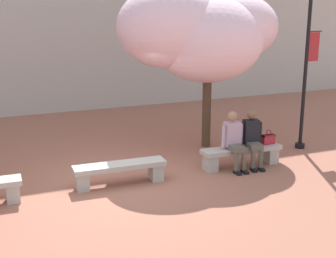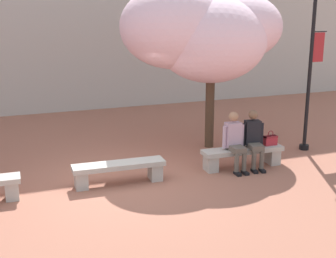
{
  "view_description": "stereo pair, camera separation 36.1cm",
  "coord_description": "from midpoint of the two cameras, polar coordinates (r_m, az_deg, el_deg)",
  "views": [
    {
      "loc": [
        -2.56,
        -8.59,
        3.54
      ],
      "look_at": [
        1.14,
        0.2,
        1.0
      ],
      "focal_mm": 50.0,
      "sensor_mm": 36.0,
      "label": 1
    },
    {
      "loc": [
        -2.23,
        -8.73,
        3.54
      ],
      "look_at": [
        1.14,
        0.2,
        1.0
      ],
      "focal_mm": 50.0,
      "sensor_mm": 36.0,
      "label": 2
    }
  ],
  "objects": [
    {
      "name": "lamp_post_with_banner",
      "position": [
        11.93,
        17.95,
        8.79
      ],
      "size": [
        0.54,
        0.28,
        4.02
      ],
      "color": "black",
      "rests_on": "ground"
    },
    {
      "name": "ground_plane",
      "position": [
        9.66,
        -4.88,
        -6.65
      ],
      "size": [
        100.0,
        100.0,
        0.0
      ],
      "primitive_type": "plane",
      "color": "#9E604C"
    },
    {
      "name": "handbag",
      "position": [
        10.9,
        13.3,
        -1.27
      ],
      "size": [
        0.3,
        0.15,
        0.34
      ],
      "color": "#A3232D",
      "rests_on": "stone_bench_center"
    },
    {
      "name": "cherry_tree_main",
      "position": [
        11.69,
        5.42,
        11.65
      ],
      "size": [
        4.17,
        2.66,
        4.04
      ],
      "color": "#473323",
      "rests_on": "ground"
    },
    {
      "name": "stone_bench_near_west",
      "position": [
        9.55,
        -4.92,
        -4.95
      ],
      "size": [
        1.89,
        0.49,
        0.45
      ],
      "color": "#ADA89E",
      "rests_on": "ground"
    },
    {
      "name": "person_seated_right",
      "position": [
        10.59,
        11.36,
        -0.96
      ],
      "size": [
        0.5,
        0.72,
        1.29
      ],
      "color": "black",
      "rests_on": "ground"
    },
    {
      "name": "stone_bench_center",
      "position": [
        10.63,
        10.05,
        -3.05
      ],
      "size": [
        1.89,
        0.49,
        0.45
      ],
      "color": "#ADA89E",
      "rests_on": "ground"
    },
    {
      "name": "person_seated_left",
      "position": [
        10.35,
        9.12,
        -1.22
      ],
      "size": [
        0.51,
        0.69,
        1.29
      ],
      "color": "black",
      "rests_on": "ground"
    }
  ]
}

